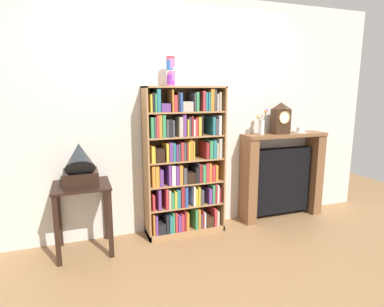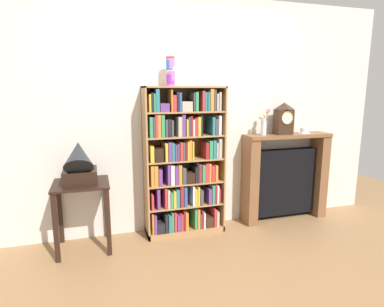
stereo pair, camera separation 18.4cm
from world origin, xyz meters
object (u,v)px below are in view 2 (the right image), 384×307
Objects in this scene: fireplace_mantel at (284,177)px; mantel_clock at (284,118)px; flower_vase at (263,124)px; cup_stack at (171,72)px; bookshelf at (184,165)px; gramophone at (79,164)px; teacup_with_saucer at (304,131)px; side_table_left at (82,200)px.

mantel_clock reaches higher than fireplace_mantel.
flower_vase reaches higher than fireplace_mantel.
cup_stack is at bearing -179.87° from mantel_clock.
bookshelf is 3.30× the size of gramophone.
fireplace_mantel is 0.62m from teacup_with_saucer.
side_table_left is 2.44m from mantel_clock.
gramophone is at bearing -175.65° from fireplace_mantel.
fireplace_mantel is (1.44, 0.03, -1.26)m from cup_stack.
gramophone is 2.63m from teacup_with_saucer.
cup_stack is 0.79× the size of mantel_clock.
side_table_left is 1.85× the size of mantel_clock.
teacup_with_saucer is at bearing 2.30° from side_table_left.
side_table_left is at bearing -177.03° from flower_vase.
cup_stack is 1.91m from fireplace_mantel.
bookshelf is at bearing -5.18° from cup_stack.
bookshelf is 1.11m from side_table_left.
cup_stack is at bearing -179.62° from flower_vase.
cup_stack is at bearing -179.80° from teacup_with_saucer.
cup_stack is 1.30m from gramophone.
bookshelf is 10.75× the size of teacup_with_saucer.
gramophone is (-0.95, -0.15, -0.88)m from cup_stack.
mantel_clock reaches higher than gramophone.
bookshelf is 1.50× the size of fireplace_mantel.
cup_stack is at bearing 5.98° from side_table_left.
bookshelf is at bearing -178.21° from fireplace_mantel.
mantel_clock reaches higher than teacup_with_saucer.
flower_vase reaches higher than gramophone.
flower_vase is (-0.27, 0.00, -0.06)m from mantel_clock.
mantel_clock is at bearing -179.47° from teacup_with_saucer.
teacup_with_saucer is (2.61, 0.10, 0.58)m from side_table_left.
fireplace_mantel is 2.89× the size of mantel_clock.
bookshelf is 1.01m from cup_stack.
side_table_left is 2.39m from fireplace_mantel.
side_table_left is 2.26× the size of flower_vase.
flower_vase is at bearing -176.27° from fireplace_mantel.
cup_stack reaches higher than mantel_clock.
mantel_clock is (1.37, 0.00, -0.52)m from cup_stack.
bookshelf reaches higher than side_table_left.
bookshelf is at bearing 7.44° from gramophone.
fireplace_mantel is at bearing 20.64° from mantel_clock.
teacup_with_saucer is (1.54, 0.02, 0.32)m from bookshelf.
teacup_with_saucer is (1.67, 0.01, -0.68)m from cup_stack.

